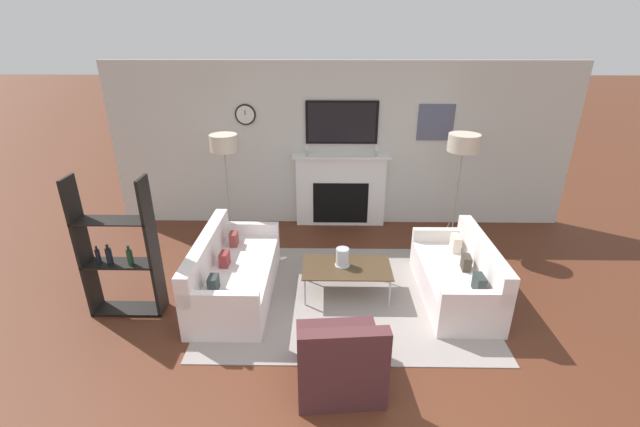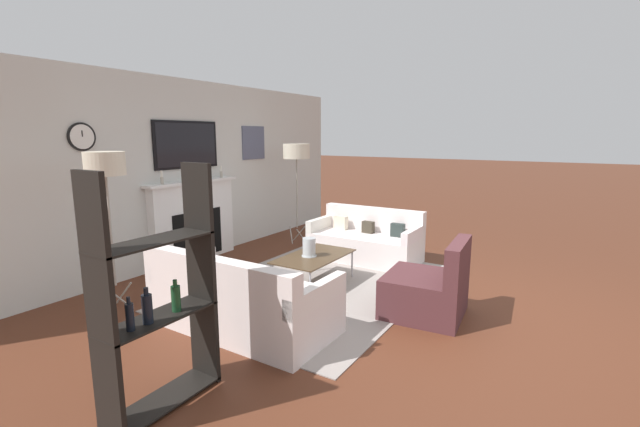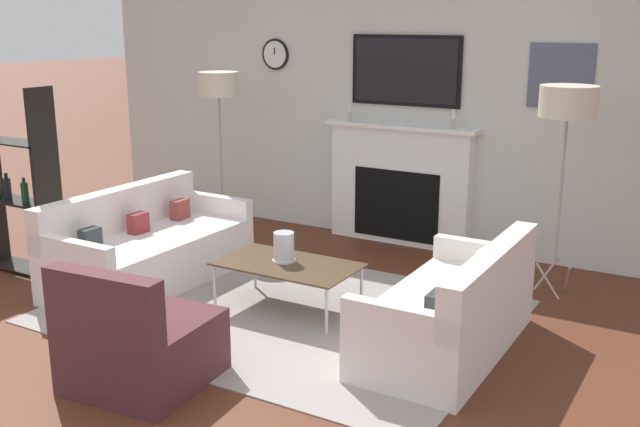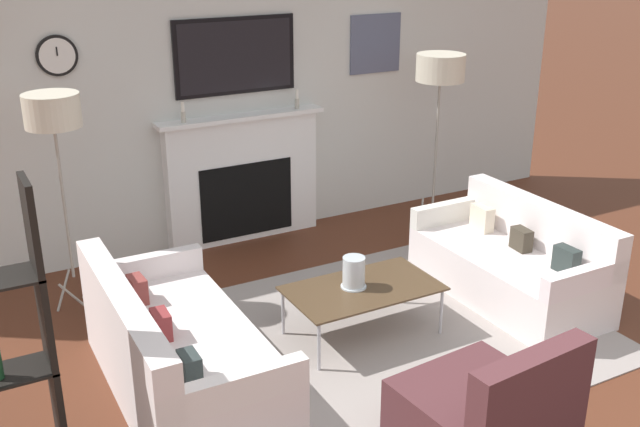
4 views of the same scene
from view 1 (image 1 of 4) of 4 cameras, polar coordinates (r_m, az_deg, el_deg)
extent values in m
cube|color=silver|center=(7.15, 2.85, 8.93)|extent=(7.57, 0.07, 2.70)
cube|color=white|center=(7.27, 2.76, 2.93)|extent=(1.50, 0.16, 1.19)
cube|color=black|center=(7.25, 2.75, 1.38)|extent=(0.93, 0.01, 0.71)
cube|color=white|center=(7.06, 2.86, 7.55)|extent=(1.62, 0.22, 0.04)
cylinder|color=#B2AD9E|center=(7.01, -1.76, 8.06)|extent=(0.04, 0.04, 0.10)
cylinder|color=white|center=(6.99, -1.76, 8.81)|extent=(0.03, 0.03, 0.09)
cylinder|color=#B2AD9E|center=(7.05, 7.49, 7.95)|extent=(0.04, 0.04, 0.10)
cylinder|color=white|center=(7.02, 7.53, 8.70)|extent=(0.03, 0.03, 0.09)
cube|color=black|center=(7.01, 2.93, 12.04)|extent=(1.16, 0.04, 0.69)
cube|color=black|center=(6.99, 2.93, 12.01)|extent=(1.08, 0.01, 0.62)
cylinder|color=black|center=(7.10, -9.92, 12.87)|extent=(0.33, 0.02, 0.33)
cylinder|color=silver|center=(7.09, -9.94, 12.84)|extent=(0.28, 0.00, 0.28)
cube|color=black|center=(7.08, -9.96, 13.13)|extent=(0.01, 0.00, 0.07)
cube|color=#535971|center=(7.22, 15.19, 11.64)|extent=(0.58, 0.02, 0.58)
cube|color=gray|center=(5.57, 3.30, -10.83)|extent=(3.43, 2.51, 0.01)
cube|color=white|center=(5.57, -11.00, -8.72)|extent=(0.89, 1.85, 0.43)
cube|color=white|center=(5.45, -15.02, -4.96)|extent=(0.18, 1.84, 0.37)
cube|color=white|center=(6.17, -9.61, -2.01)|extent=(0.88, 0.11, 0.18)
cube|color=white|center=(4.70, -13.44, -11.16)|extent=(0.88, 0.11, 0.18)
cube|color=brown|center=(5.91, -11.42, -3.33)|extent=(0.11, 0.18, 0.18)
cube|color=maroon|center=(5.44, -12.61, -5.94)|extent=(0.11, 0.18, 0.18)
cube|color=#2E3837|center=(4.99, -14.02, -9.02)|extent=(0.10, 0.17, 0.17)
cube|color=white|center=(5.69, 17.38, -8.83)|extent=(0.79, 1.65, 0.41)
cube|color=white|center=(5.60, 20.91, -5.31)|extent=(0.17, 1.64, 0.37)
cube|color=white|center=(4.92, 20.19, -10.67)|extent=(0.78, 0.10, 0.18)
cube|color=white|center=(6.20, 15.83, -2.74)|extent=(0.78, 0.10, 0.18)
cube|color=#283230|center=(5.19, 20.45, -8.74)|extent=(0.10, 0.20, 0.20)
cube|color=#3C3529|center=(5.58, 18.90, -6.22)|extent=(0.12, 0.19, 0.18)
cube|color=beige|center=(5.97, 17.60, -3.80)|extent=(0.11, 0.22, 0.22)
cube|color=#4E292C|center=(4.32, 2.51, -19.19)|extent=(0.85, 0.86, 0.43)
cube|color=#4E292C|center=(3.80, 3.19, -17.90)|extent=(0.80, 0.21, 0.41)
cube|color=#4C3823|center=(5.42, 3.59, -7.17)|extent=(1.11, 0.63, 0.02)
cylinder|color=#B7B7BC|center=(5.29, -2.00, -10.50)|extent=(0.02, 0.02, 0.38)
cylinder|color=#B7B7BC|center=(5.34, 9.28, -10.47)|extent=(0.02, 0.02, 0.38)
cylinder|color=#B7B7BC|center=(5.76, -1.74, -7.41)|extent=(0.02, 0.02, 0.38)
cylinder|color=#B7B7BC|center=(5.80, 8.55, -7.42)|extent=(0.02, 0.02, 0.38)
cylinder|color=silver|center=(5.38, 3.01, -5.82)|extent=(0.16, 0.16, 0.24)
cylinder|color=silver|center=(5.41, 3.00, -6.31)|extent=(0.09, 0.09, 0.13)
cylinder|color=silver|center=(5.44, 2.98, -6.85)|extent=(0.19, 0.19, 0.01)
cylinder|color=#9E998E|center=(6.99, -10.76, -2.46)|extent=(0.09, 0.23, 0.28)
cylinder|color=#9E998E|center=(7.07, -12.18, -2.29)|extent=(0.17, 0.19, 0.28)
cylinder|color=#9E998E|center=(6.90, -12.04, -2.95)|extent=(0.23, 0.07, 0.28)
cylinder|color=#9E998E|center=(6.70, -12.17, 3.13)|extent=(0.02, 0.02, 1.21)
cylinder|color=beige|center=(6.49, -12.72, 9.18)|extent=(0.41, 0.41, 0.25)
cylinder|color=#9E998E|center=(7.16, 17.85, -2.57)|extent=(0.09, 0.23, 0.28)
cylinder|color=#9E998E|center=(7.15, 16.33, -2.43)|extent=(0.17, 0.19, 0.28)
cylinder|color=#9E998E|center=(7.01, 17.14, -3.08)|extent=(0.23, 0.07, 0.28)
cylinder|color=#9E998E|center=(6.82, 17.84, 2.94)|extent=(0.02, 0.02, 1.22)
cylinder|color=beige|center=(6.61, 18.63, 8.93)|extent=(0.46, 0.46, 0.25)
cube|color=black|center=(5.56, -29.06, -4.06)|extent=(0.04, 0.28, 1.70)
cube|color=black|center=(5.21, -21.36, -4.39)|extent=(0.04, 0.28, 1.70)
cube|color=black|center=(5.77, -23.92, -11.49)|extent=(0.84, 0.28, 0.02)
cube|color=black|center=(5.46, -24.98, -6.05)|extent=(0.84, 0.28, 0.01)
cube|color=black|center=(5.24, -25.99, -0.85)|extent=(0.84, 0.28, 0.02)
cylinder|color=black|center=(5.44, -26.28, -5.16)|extent=(0.07, 0.07, 0.20)
cylinder|color=black|center=(5.38, -26.52, -3.99)|extent=(0.03, 0.03, 0.05)
cylinder|color=black|center=(5.50, -27.46, -5.16)|extent=(0.05, 0.05, 0.18)
cylinder|color=black|center=(5.45, -27.68, -4.11)|extent=(0.02, 0.02, 0.05)
cylinder|color=#194223|center=(5.34, -24.01, -5.33)|extent=(0.06, 0.06, 0.19)
cylinder|color=#194223|center=(5.29, -24.22, -4.22)|extent=(0.03, 0.03, 0.05)
camera|label=2|loc=(4.69, -61.33, -4.72)|focal=24.00mm
camera|label=3|loc=(3.42, 85.24, -14.12)|focal=42.00mm
camera|label=4|loc=(2.42, -75.05, -1.22)|focal=42.00mm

